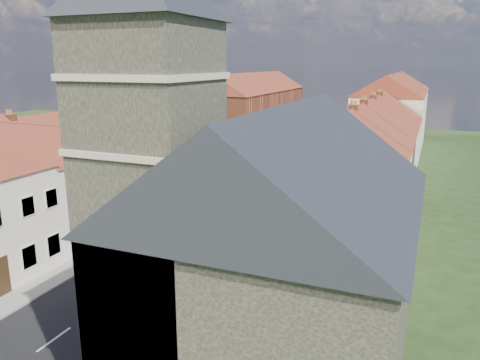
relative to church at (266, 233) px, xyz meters
The scene contains 21 objects.
road 28.87m from the church, 109.33° to the left, with size 7.00×90.00×0.02m, color black.
pavement_left 30.57m from the church, 117.29° to the left, with size 1.80×90.00×0.12m, color #AAA49A.
pavement_right 27.75m from the church, 100.53° to the left, with size 1.80×90.00×0.12m, color #AAA49A.
church is the anchor object (origin of this frame).
cottage_r_tudor 9.48m from the church, 90.57° to the left, with size 8.30×5.20×9.00m.
cottage_r_white_near 14.84m from the church, 90.23° to the left, with size 8.30×6.00×9.00m.
cottage_r_cream_mid 20.22m from the church, 90.17° to the left, with size 8.30×5.20×9.00m.
cottage_r_pink 25.61m from the church, 90.13° to the left, with size 8.30×6.00×9.00m.
cottage_r_white_far 31.00m from the church, 90.11° to the left, with size 8.30×5.20×9.00m.
cottage_r_cream_far 36.40m from the church, 90.09° to the left, with size 8.30×6.00×9.00m.
cottage_l_white 20.61m from the church, 155.20° to the left, with size 8.30×6.90×8.80m.
cottage_l_brick_mid 23.81m from the church, 141.73° to the left, with size 8.30×5.70×9.10m.
cottage_l_pink 27.78m from the church, 132.28° to the left, with size 8.30×6.30×8.80m.
block_right_far 51.68m from the church, 90.07° to the left, with size 8.30×24.20×10.50m.
block_left_far 50.27m from the church, 111.79° to the left, with size 8.30×24.20×10.50m.
lamppost 21.38m from the church, 128.30° to the left, with size 0.88×0.15×6.00m.
car_mid 20.52m from the church, 129.26° to the left, with size 1.40×4.00×1.32m, color #B8BCC0.
car_far 44.62m from the church, 106.06° to the left, with size 1.76×4.33×1.26m, color navy.
car_distant 52.87m from the church, 103.81° to the left, with size 2.14×4.64×1.29m, color #AAABB2.
pedestrian_right 6.90m from the church, behind, with size 0.75×0.59×1.55m, color black.
pedestrian_right_b 15.48m from the church, 108.26° to the left, with size 0.78×0.60×1.60m, color #282220.
Camera 1 is at (14.59, -11.72, 11.89)m, focal length 35.00 mm.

